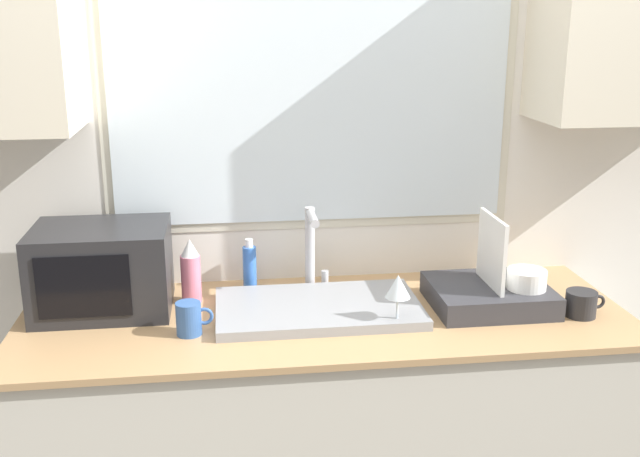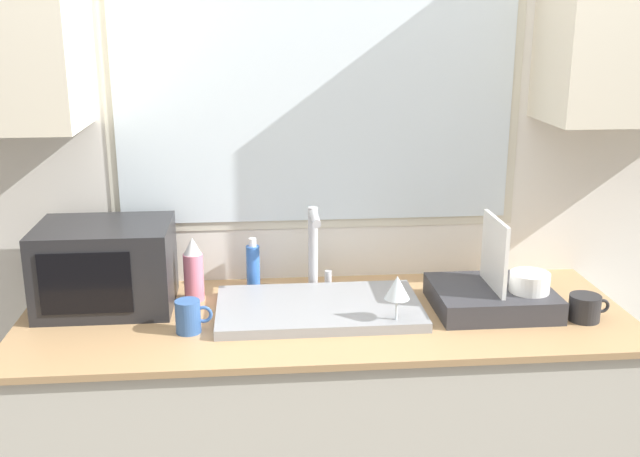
# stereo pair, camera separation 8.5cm
# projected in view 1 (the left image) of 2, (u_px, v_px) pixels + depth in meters

# --- Properties ---
(countertop) EXTENTS (1.84, 0.69, 0.92)m
(countertop) POSITION_uv_depth(u_px,v_px,m) (325.00, 445.00, 2.41)
(countertop) COLOR beige
(countertop) RESTS_ON ground_plane
(wall_back) EXTENTS (6.00, 0.38, 2.60)m
(wall_back) POSITION_uv_depth(u_px,v_px,m) (312.00, 139.00, 2.45)
(wall_back) COLOR silver
(wall_back) RESTS_ON ground_plane
(sink_basin) EXTENTS (0.62, 0.37, 0.03)m
(sink_basin) POSITION_uv_depth(u_px,v_px,m) (318.00, 308.00, 2.28)
(sink_basin) COLOR gray
(sink_basin) RESTS_ON countertop
(faucet) EXTENTS (0.08, 0.16, 0.28)m
(faucet) POSITION_uv_depth(u_px,v_px,m) (312.00, 244.00, 2.43)
(faucet) COLOR #B7B7BC
(faucet) RESTS_ON countertop
(microwave) EXTENTS (0.40, 0.31, 0.26)m
(microwave) POSITION_uv_depth(u_px,v_px,m) (102.00, 269.00, 2.27)
(microwave) COLOR #232326
(microwave) RESTS_ON countertop
(dish_rack) EXTENTS (0.36, 0.31, 0.29)m
(dish_rack) POSITION_uv_depth(u_px,v_px,m) (493.00, 291.00, 2.32)
(dish_rack) COLOR #333338
(dish_rack) RESTS_ON countertop
(spray_bottle) EXTENTS (0.06, 0.06, 0.21)m
(spray_bottle) POSITION_uv_depth(u_px,v_px,m) (191.00, 272.00, 2.34)
(spray_bottle) COLOR #D8728C
(spray_bottle) RESTS_ON countertop
(soap_bottle) EXTENTS (0.04, 0.04, 0.17)m
(soap_bottle) POSITION_uv_depth(u_px,v_px,m) (250.00, 267.00, 2.46)
(soap_bottle) COLOR blue
(soap_bottle) RESTS_ON countertop
(mug_near_sink) EXTENTS (0.11, 0.07, 0.10)m
(mug_near_sink) POSITION_uv_depth(u_px,v_px,m) (190.00, 318.00, 2.12)
(mug_near_sink) COLOR #335999
(mug_near_sink) RESTS_ON countertop
(wine_glass) EXTENTS (0.07, 0.07, 0.16)m
(wine_glass) POSITION_uv_depth(u_px,v_px,m) (398.00, 288.00, 2.14)
(wine_glass) COLOR silver
(wine_glass) RESTS_ON countertop
(mug_by_rack) EXTENTS (0.12, 0.09, 0.08)m
(mug_by_rack) POSITION_uv_depth(u_px,v_px,m) (581.00, 304.00, 2.25)
(mug_by_rack) COLOR #262628
(mug_by_rack) RESTS_ON countertop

